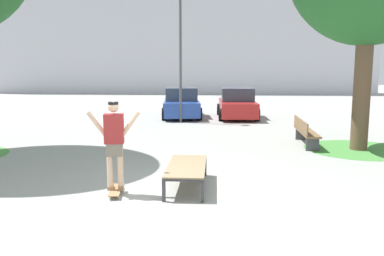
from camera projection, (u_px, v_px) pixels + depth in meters
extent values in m
plane|color=#999993|center=(172.00, 195.00, 7.47)|extent=(120.00, 120.00, 0.00)
cube|color=silver|center=(176.00, 39.00, 40.38)|extent=(39.97, 4.00, 11.28)
cube|color=#38383D|center=(174.00, 167.00, 8.85)|extent=(0.06, 0.06, 0.38)
cube|color=#38383D|center=(205.00, 167.00, 8.81)|extent=(0.06, 0.06, 0.38)
cube|color=#38383D|center=(164.00, 192.00, 7.04)|extent=(0.06, 0.06, 0.38)
cube|color=#38383D|center=(202.00, 192.00, 7.00)|extent=(0.06, 0.06, 0.38)
cylinder|color=#38383D|center=(170.00, 167.00, 7.91)|extent=(0.07, 1.90, 0.05)
cylinder|color=#38383D|center=(204.00, 168.00, 7.87)|extent=(0.07, 1.90, 0.05)
cylinder|color=#38383D|center=(190.00, 158.00, 8.80)|extent=(0.76, 0.06, 0.05)
cylinder|color=#38383D|center=(183.00, 180.00, 6.98)|extent=(0.76, 0.06, 0.05)
cube|color=#847051|center=(187.00, 166.00, 7.89)|extent=(0.78, 1.91, 0.03)
cube|color=#9E754C|center=(116.00, 190.00, 7.49)|extent=(0.33, 0.82, 0.02)
cylinder|color=silver|center=(113.00, 188.00, 7.76)|extent=(0.04, 0.06, 0.06)
cylinder|color=silver|center=(121.00, 188.00, 7.78)|extent=(0.04, 0.06, 0.06)
cylinder|color=silver|center=(110.00, 197.00, 7.21)|extent=(0.04, 0.06, 0.06)
cylinder|color=silver|center=(118.00, 197.00, 7.23)|extent=(0.04, 0.06, 0.06)
cylinder|color=beige|center=(110.00, 169.00, 7.42)|extent=(0.11, 0.11, 0.82)
cube|color=#99704C|center=(111.00, 187.00, 7.52)|extent=(0.14, 0.25, 0.07)
cylinder|color=beige|center=(120.00, 169.00, 7.44)|extent=(0.11, 0.11, 0.82)
cube|color=#99704C|center=(121.00, 187.00, 7.54)|extent=(0.14, 0.25, 0.07)
cube|color=#756B5B|center=(115.00, 149.00, 7.37)|extent=(0.33, 0.25, 0.24)
cube|color=maroon|center=(114.00, 129.00, 7.31)|extent=(0.39, 0.27, 0.56)
cylinder|color=beige|center=(98.00, 125.00, 7.28)|extent=(0.41, 0.14, 0.52)
cylinder|color=beige|center=(130.00, 124.00, 7.33)|extent=(0.41, 0.14, 0.52)
sphere|color=beige|center=(113.00, 107.00, 7.25)|extent=(0.20, 0.20, 0.20)
cylinder|color=black|center=(113.00, 103.00, 7.24)|extent=(0.19, 0.19, 0.05)
cylinder|color=brown|center=(362.00, 91.00, 11.49)|extent=(0.50, 0.50, 3.54)
cylinder|color=#47893D|center=(358.00, 149.00, 11.75)|extent=(3.18, 3.18, 0.01)
cube|color=#28479E|center=(181.00, 107.00, 19.89)|extent=(2.19, 4.37, 0.70)
cube|color=#2D3847|center=(181.00, 94.00, 19.94)|extent=(1.80, 2.27, 0.64)
cylinder|color=black|center=(200.00, 114.00, 18.68)|extent=(0.29, 0.62, 0.60)
cylinder|color=black|center=(164.00, 114.00, 18.60)|extent=(0.29, 0.62, 0.60)
cylinder|color=black|center=(196.00, 109.00, 21.25)|extent=(0.29, 0.62, 0.60)
cylinder|color=black|center=(165.00, 109.00, 21.17)|extent=(0.29, 0.62, 0.60)
cube|color=red|center=(237.00, 108.00, 19.58)|extent=(1.85, 4.26, 0.70)
cube|color=#2D3847|center=(237.00, 94.00, 19.63)|extent=(1.63, 2.15, 0.64)
cylinder|color=black|center=(257.00, 115.00, 18.30)|extent=(0.24, 0.61, 0.60)
cylinder|color=black|center=(221.00, 115.00, 18.36)|extent=(0.24, 0.61, 0.60)
cylinder|color=black|center=(251.00, 109.00, 20.87)|extent=(0.24, 0.61, 0.60)
cylinder|color=black|center=(219.00, 109.00, 20.93)|extent=(0.24, 0.61, 0.60)
cube|color=brown|center=(307.00, 132.00, 12.41)|extent=(0.52, 2.41, 0.06)
cube|color=brown|center=(301.00, 125.00, 12.40)|extent=(0.12, 2.40, 0.36)
cube|color=#424247|center=(301.00, 134.00, 13.39)|extent=(0.38, 0.09, 0.40)
cube|color=#424247|center=(312.00, 144.00, 11.50)|extent=(0.38, 0.09, 0.40)
cylinder|color=#4C4C51|center=(181.00, 62.00, 17.49)|extent=(0.12, 0.12, 5.50)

